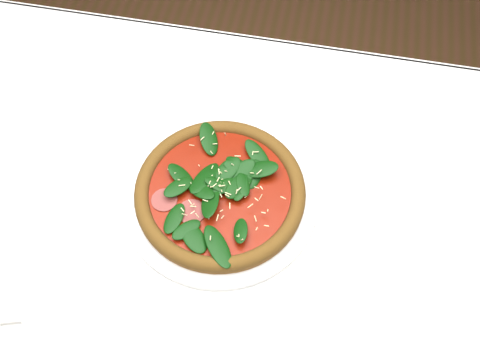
# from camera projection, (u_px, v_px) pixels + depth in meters

# --- Properties ---
(ground) EXTENTS (6.00, 6.00, 0.00)m
(ground) POSITION_uv_depth(u_px,v_px,m) (226.00, 332.00, 1.52)
(ground) COLOR brown
(ground) RESTS_ON ground
(dining_table) EXTENTS (1.21, 0.81, 0.75)m
(dining_table) POSITION_uv_depth(u_px,v_px,m) (218.00, 237.00, 0.96)
(dining_table) COLOR silver
(dining_table) RESTS_ON ground
(plate) EXTENTS (0.32, 0.32, 0.01)m
(plate) POSITION_uv_depth(u_px,v_px,m) (220.00, 196.00, 0.88)
(plate) COLOR silver
(plate) RESTS_ON dining_table
(pizza) EXTENTS (0.34, 0.34, 0.04)m
(pizza) POSITION_uv_depth(u_px,v_px,m) (220.00, 190.00, 0.87)
(pizza) COLOR #8C5E21
(pizza) RESTS_ON plate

